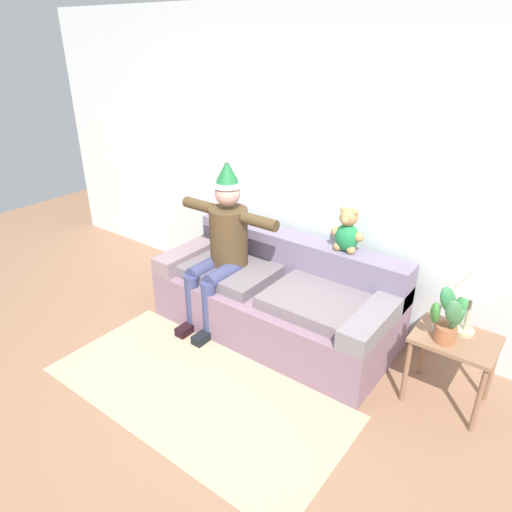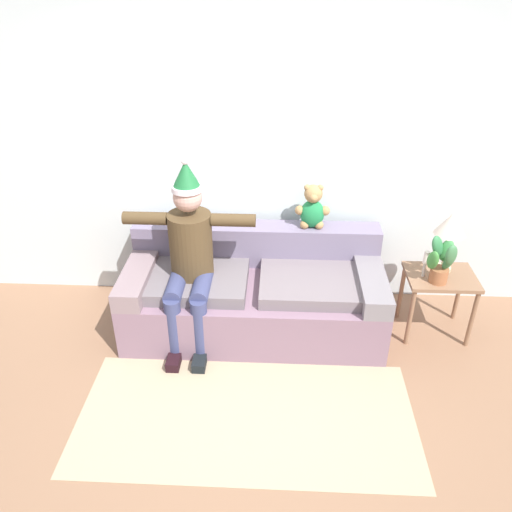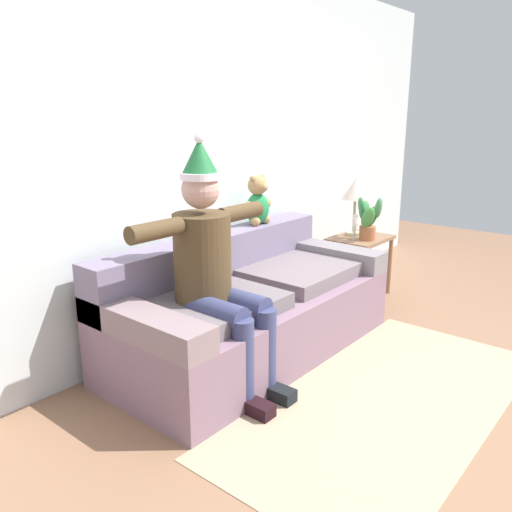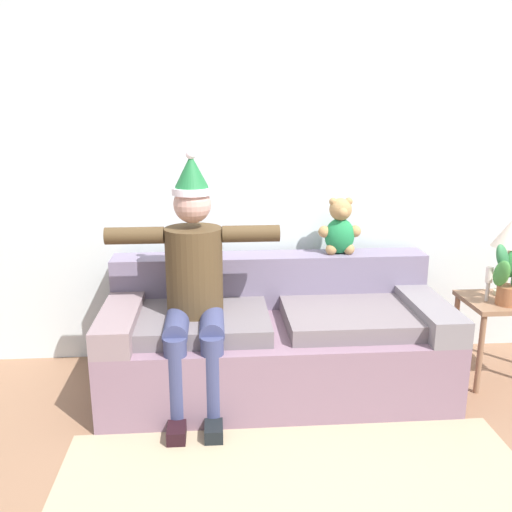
% 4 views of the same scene
% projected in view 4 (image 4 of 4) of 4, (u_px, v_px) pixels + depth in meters
% --- Properties ---
extents(ground_plane, '(10.00, 10.00, 0.00)m').
position_uv_depth(ground_plane, '(297.00, 483.00, 2.62)').
color(ground_plane, '#8B6348').
extents(back_wall, '(7.00, 0.10, 2.70)m').
position_uv_depth(back_wall, '(267.00, 167.00, 3.77)').
color(back_wall, silver).
rests_on(back_wall, ground_plane).
extents(couch, '(2.10, 0.94, 0.79)m').
position_uv_depth(couch, '(275.00, 338.00, 3.50)').
color(couch, slate).
rests_on(couch, ground_plane).
extents(person_seated, '(1.02, 0.77, 1.52)m').
position_uv_depth(person_seated, '(194.00, 280.00, 3.19)').
color(person_seated, '#4D3922').
rests_on(person_seated, ground_plane).
extents(teddy_bear, '(0.29, 0.17, 0.38)m').
position_uv_depth(teddy_bear, '(340.00, 229.00, 3.66)').
color(teddy_bear, '#208044').
rests_on(teddy_bear, couch).
extents(side_table, '(0.55, 0.43, 0.55)m').
position_uv_depth(side_table, '(506.00, 313.00, 3.54)').
color(side_table, '#896247').
rests_on(side_table, ground_plane).
extents(table_lamp, '(0.24, 0.24, 0.51)m').
position_uv_depth(table_lamp, '(511.00, 237.00, 3.50)').
color(table_lamp, '#B6B28B').
rests_on(table_lamp, side_table).
extents(potted_plant, '(0.26, 0.26, 0.40)m').
position_uv_depth(potted_plant, '(511.00, 275.00, 3.37)').
color(potted_plant, '#A5613C').
rests_on(potted_plant, side_table).
extents(candle_tall, '(0.04, 0.04, 0.22)m').
position_uv_depth(candle_tall, '(489.00, 279.00, 3.45)').
color(candle_tall, beige).
rests_on(candle_tall, side_table).
extents(area_rug, '(2.32, 1.11, 0.01)m').
position_uv_depth(area_rug, '(299.00, 493.00, 2.55)').
color(area_rug, tan).
rests_on(area_rug, ground_plane).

